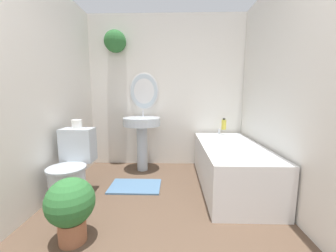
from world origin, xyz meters
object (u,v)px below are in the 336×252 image
pedestal_sink (142,130)px  shampoo_bottle (224,124)px  bathtub (230,164)px  potted_plant (71,206)px  toilet_paper_roll (77,124)px  toilet (72,171)px

pedestal_sink → shampoo_bottle: bearing=6.4°
bathtub → potted_plant: (-1.51, -1.07, 0.02)m
toilet_paper_roll → bathtub: bearing=7.4°
bathtub → potted_plant: bathtub is taller
shampoo_bottle → toilet_paper_roll: toilet_paper_roll is taller
toilet_paper_roll → potted_plant: bearing=-69.5°
pedestal_sink → toilet_paper_roll: bearing=-128.9°
pedestal_sink → toilet_paper_roll: size_ratio=8.30×
toilet → toilet_paper_roll: 0.52m
bathtub → shampoo_bottle: 0.79m
pedestal_sink → shampoo_bottle: 1.27m
shampoo_bottle → toilet: bearing=-149.8°
shampoo_bottle → bathtub: bearing=-95.3°
potted_plant → toilet_paper_roll: 1.02m
toilet → pedestal_sink: bearing=57.0°
toilet_paper_roll → shampoo_bottle: bearing=25.8°
bathtub → potted_plant: size_ratio=3.07×
pedestal_sink → bathtub: pedestal_sink is taller
pedestal_sink → toilet_paper_roll: 1.01m
pedestal_sink → potted_plant: (-0.31, -1.60, -0.32)m
pedestal_sink → potted_plant: pedestal_sink is taller
toilet_paper_roll → pedestal_sink: bearing=51.1°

